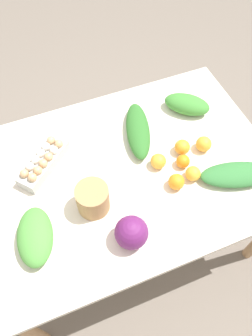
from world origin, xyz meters
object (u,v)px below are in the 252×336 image
orange_1 (158,161)px  orange_3 (176,182)px  orange_0 (183,161)px  paper_bag (93,199)px  cabbage_purple (131,232)px  orange_5 (193,174)px  egg_carton (43,162)px  greens_bunch_scallion (138,130)px  orange_4 (204,144)px  greens_bunch_dandelion (238,175)px  greens_bunch_beet_tops (187,104)px  orange_2 (183,148)px  greens_bunch_chard (35,236)px

orange_1 → orange_3: size_ratio=0.99×
orange_0 → paper_bag: bearing=-174.0°
cabbage_purple → orange_5: (0.38, 0.17, -0.03)m
egg_carton → greens_bunch_scallion: size_ratio=0.81×
cabbage_purple → orange_4: (0.51, 0.30, -0.03)m
orange_0 → orange_4: 0.15m
cabbage_purple → greens_bunch_dandelion: size_ratio=0.40×
greens_bunch_beet_tops → orange_3: greens_bunch_beet_tops is taller
orange_2 → greens_bunch_dandelion: bearing=-54.0°
orange_2 → egg_carton: bearing=165.5°
greens_bunch_dandelion → greens_bunch_beet_tops: bearing=92.1°
orange_2 → orange_5: orange_2 is taller
orange_4 → orange_3: bearing=-147.1°
greens_bunch_scallion → orange_0: (0.13, -0.25, -0.01)m
orange_0 → orange_5: (0.01, -0.08, 0.00)m
orange_1 → orange_3: bearing=-78.0°
orange_0 → orange_3: bearing=-131.5°
orange_1 → orange_0: bearing=-20.8°
orange_0 → orange_5: orange_5 is taller
orange_4 → orange_5: orange_4 is taller
greens_bunch_scallion → greens_bunch_chard: bearing=-149.3°
paper_bag → orange_0: (0.47, 0.05, -0.04)m
greens_bunch_scallion → orange_2: size_ratio=4.76×
orange_4 → greens_bunch_beet_tops: bearing=80.5°
orange_0 → cabbage_purple: bearing=-145.7°
cabbage_purple → orange_2: cabbage_purple is taller
cabbage_purple → greens_bunch_chard: size_ratio=0.53×
orange_2 → orange_3: same height
greens_bunch_scallion → orange_1: (0.02, -0.21, -0.00)m
greens_bunch_scallion → orange_5: greens_bunch_scallion is taller
cabbage_purple → greens_bunch_scallion: size_ratio=0.39×
greens_bunch_chard → orange_0: greens_bunch_chard is taller
egg_carton → orange_1: egg_carton is taller
greens_bunch_scallion → orange_2: bearing=-48.5°
orange_1 → greens_bunch_dandelion: bearing=-33.1°
egg_carton → greens_bunch_scallion: (0.49, 0.01, -0.01)m
greens_bunch_beet_tops → orange_3: bearing=-123.2°
orange_5 → cabbage_purple: bearing=-155.6°
greens_bunch_beet_tops → orange_4: greens_bunch_beet_tops is taller
greens_bunch_beet_tops → orange_1: 0.40m
greens_bunch_scallion → paper_bag: bearing=-138.6°
orange_5 → egg_carton: bearing=153.1°
orange_3 → orange_5: (0.09, 0.01, -0.00)m
greens_bunch_chard → orange_2: 0.79m
greens_bunch_dandelion → orange_5: orange_5 is taller
egg_carton → orange_3: bearing=107.5°
orange_2 → orange_3: size_ratio=1.00×
orange_0 → orange_4: size_ratio=0.85×
egg_carton → greens_bunch_chard: 0.37m
orange_0 → orange_2: bearing=64.7°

